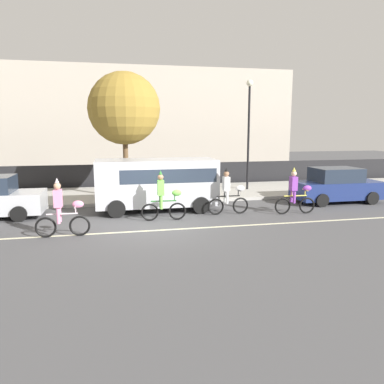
# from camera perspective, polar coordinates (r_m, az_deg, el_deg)

# --- Properties ---
(ground_plane) EXTENTS (80.00, 80.00, 0.00)m
(ground_plane) POSITION_cam_1_polar(r_m,az_deg,el_deg) (13.42, -5.83, -5.30)
(ground_plane) COLOR #4C4C4F
(road_centre_line) EXTENTS (36.00, 0.14, 0.01)m
(road_centre_line) POSITION_cam_1_polar(r_m,az_deg,el_deg) (12.94, -5.58, -5.84)
(road_centre_line) COLOR beige
(road_centre_line) RESTS_ON ground
(sidewalk_curb) EXTENTS (60.00, 5.00, 0.15)m
(sidewalk_curb) POSITION_cam_1_polar(r_m,az_deg,el_deg) (19.74, -7.93, -0.31)
(sidewalk_curb) COLOR #ADAAA3
(sidewalk_curb) RESTS_ON ground
(fence_line) EXTENTS (40.00, 0.08, 1.40)m
(fence_line) POSITION_cam_1_polar(r_m,az_deg,el_deg) (22.51, -8.52, 2.50)
(fence_line) COLOR black
(fence_line) RESTS_ON ground
(building_backdrop) EXTENTS (28.00, 8.00, 7.81)m
(building_backdrop) POSITION_cam_1_polar(r_m,az_deg,el_deg) (30.91, -13.20, 10.21)
(building_backdrop) COLOR #B2A899
(building_backdrop) RESTS_ON ground
(parade_cyclist_pink) EXTENTS (1.72, 0.50, 1.92)m
(parade_cyclist_pink) POSITION_cam_1_polar(r_m,az_deg,el_deg) (12.67, -19.14, -2.78)
(parade_cyclist_pink) COLOR black
(parade_cyclist_pink) RESTS_ON ground
(parade_cyclist_lime) EXTENTS (1.72, 0.50, 1.92)m
(parade_cyclist_lime) POSITION_cam_1_polar(r_m,az_deg,el_deg) (14.15, -4.31, -1.01)
(parade_cyclist_lime) COLOR black
(parade_cyclist_lime) RESTS_ON ground
(parade_cyclist_zebra) EXTENTS (1.72, 0.50, 1.92)m
(parade_cyclist_zebra) POSITION_cam_1_polar(r_m,az_deg,el_deg) (15.22, 5.62, -0.28)
(parade_cyclist_zebra) COLOR black
(parade_cyclist_zebra) RESTS_ON ground
(parade_cyclist_purple) EXTENTS (1.72, 0.50, 1.92)m
(parade_cyclist_purple) POSITION_cam_1_polar(r_m,az_deg,el_deg) (15.78, 15.52, -0.23)
(parade_cyclist_purple) COLOR black
(parade_cyclist_purple) RESTS_ON ground
(parked_van_silver) EXTENTS (5.00, 2.22, 2.18)m
(parked_van_silver) POSITION_cam_1_polar(r_m,az_deg,el_deg) (15.86, -5.18, 1.73)
(parked_van_silver) COLOR silver
(parked_van_silver) RESTS_ON ground
(parked_car_navy) EXTENTS (4.10, 1.92, 1.64)m
(parked_car_navy) POSITION_cam_1_polar(r_m,az_deg,el_deg) (18.93, 21.17, 0.87)
(parked_car_navy) COLOR navy
(parked_car_navy) RESTS_ON ground
(street_lamp_post) EXTENTS (0.36, 0.36, 5.86)m
(street_lamp_post) POSITION_cam_1_polar(r_m,az_deg,el_deg) (20.67, 8.67, 11.01)
(street_lamp_post) COLOR black
(street_lamp_post) RESTS_ON sidewalk_curb
(street_tree_near_lamp) EXTENTS (3.36, 3.36, 5.91)m
(street_tree_near_lamp) POSITION_cam_1_polar(r_m,az_deg,el_deg) (18.10, -10.28, 12.39)
(street_tree_near_lamp) COLOR brown
(street_tree_near_lamp) RESTS_ON sidewalk_curb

